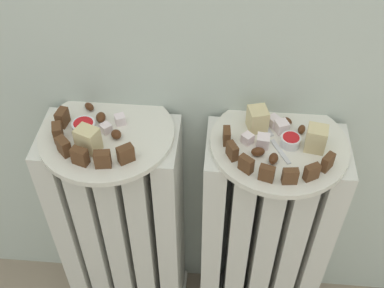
{
  "coord_description": "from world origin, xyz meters",
  "views": [
    {
      "loc": [
        0.06,
        -0.4,
        1.33
      ],
      "look_at": [
        0.0,
        0.28,
        0.65
      ],
      "focal_mm": 44.8,
      "sensor_mm": 36.0,
      "label": 1
    }
  ],
  "objects_px": {
    "plate_left": "(107,134)",
    "jam_bowl_left": "(84,127)",
    "jam_bowl_right": "(291,141)",
    "fork": "(274,143)",
    "radiator_left": "(124,232)",
    "plate_right": "(279,144)",
    "radiator_right": "(261,242)"
  },
  "relations": [
    {
      "from": "radiator_right",
      "to": "fork",
      "type": "xyz_separation_m",
      "value": [
        -0.01,
        -0.01,
        0.35
      ]
    },
    {
      "from": "plate_right",
      "to": "jam_bowl_right",
      "type": "xyz_separation_m",
      "value": [
        0.02,
        -0.01,
        0.02
      ]
    },
    {
      "from": "plate_left",
      "to": "fork",
      "type": "distance_m",
      "value": 0.33
    },
    {
      "from": "plate_left",
      "to": "jam_bowl_left",
      "type": "xyz_separation_m",
      "value": [
        -0.04,
        -0.0,
        0.02
      ]
    },
    {
      "from": "plate_right",
      "to": "fork",
      "type": "distance_m",
      "value": 0.01
    },
    {
      "from": "radiator_left",
      "to": "fork",
      "type": "xyz_separation_m",
      "value": [
        0.33,
        -0.01,
        0.35
      ]
    },
    {
      "from": "fork",
      "to": "radiator_left",
      "type": "bearing_deg",
      "value": 179.06
    },
    {
      "from": "jam_bowl_right",
      "to": "fork",
      "type": "relative_size",
      "value": 0.4
    },
    {
      "from": "radiator_right",
      "to": "fork",
      "type": "bearing_deg",
      "value": -152.22
    },
    {
      "from": "radiator_right",
      "to": "jam_bowl_right",
      "type": "relative_size",
      "value": 16.82
    },
    {
      "from": "plate_left",
      "to": "fork",
      "type": "relative_size",
      "value": 2.81
    },
    {
      "from": "plate_right",
      "to": "jam_bowl_left",
      "type": "distance_m",
      "value": 0.39
    },
    {
      "from": "radiator_right",
      "to": "jam_bowl_left",
      "type": "bearing_deg",
      "value": -179.55
    },
    {
      "from": "radiator_left",
      "to": "radiator_right",
      "type": "distance_m",
      "value": 0.34
    },
    {
      "from": "fork",
      "to": "jam_bowl_right",
      "type": "bearing_deg",
      "value": -1.12
    },
    {
      "from": "jam_bowl_right",
      "to": "jam_bowl_left",
      "type": "bearing_deg",
      "value": 179.58
    },
    {
      "from": "jam_bowl_left",
      "to": "jam_bowl_right",
      "type": "distance_m",
      "value": 0.41
    },
    {
      "from": "jam_bowl_right",
      "to": "plate_left",
      "type": "bearing_deg",
      "value": 179.05
    },
    {
      "from": "plate_left",
      "to": "jam_bowl_right",
      "type": "bearing_deg",
      "value": -0.95
    },
    {
      "from": "plate_left",
      "to": "fork",
      "type": "xyz_separation_m",
      "value": [
        0.33,
        -0.01,
        0.01
      ]
    },
    {
      "from": "jam_bowl_right",
      "to": "fork",
      "type": "bearing_deg",
      "value": 178.88
    },
    {
      "from": "plate_left",
      "to": "jam_bowl_left",
      "type": "distance_m",
      "value": 0.05
    },
    {
      "from": "radiator_left",
      "to": "plate_left",
      "type": "xyz_separation_m",
      "value": [
        0.0,
        -0.0,
        0.34
      ]
    },
    {
      "from": "jam_bowl_left",
      "to": "jam_bowl_right",
      "type": "xyz_separation_m",
      "value": [
        0.41,
        -0.0,
        -0.0
      ]
    },
    {
      "from": "plate_right",
      "to": "jam_bowl_left",
      "type": "xyz_separation_m",
      "value": [
        -0.39,
        -0.0,
        0.02
      ]
    },
    {
      "from": "radiator_right",
      "to": "fork",
      "type": "height_order",
      "value": "fork"
    },
    {
      "from": "plate_left",
      "to": "plate_right",
      "type": "relative_size",
      "value": 1.0
    },
    {
      "from": "plate_left",
      "to": "plate_right",
      "type": "bearing_deg",
      "value": 0.0
    },
    {
      "from": "radiator_left",
      "to": "jam_bowl_left",
      "type": "bearing_deg",
      "value": -175.95
    },
    {
      "from": "radiator_right",
      "to": "jam_bowl_left",
      "type": "height_order",
      "value": "jam_bowl_left"
    },
    {
      "from": "radiator_left",
      "to": "plate_right",
      "type": "height_order",
      "value": "plate_right"
    },
    {
      "from": "radiator_right",
      "to": "plate_right",
      "type": "relative_size",
      "value": 2.41
    }
  ]
}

